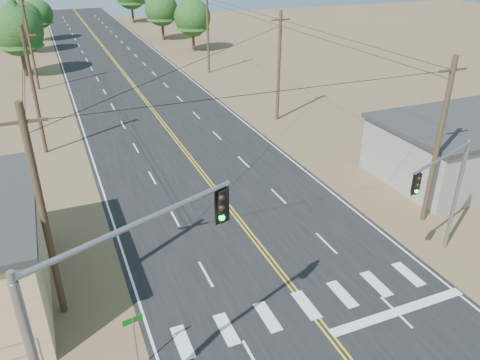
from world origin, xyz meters
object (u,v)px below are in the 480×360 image
building_right (480,146)px  signal_mast_left (104,310)px  signal_mast_right (447,186)px  street_sign (135,335)px

building_right → signal_mast_left: size_ratio=1.85×
building_right → signal_mast_right: signal_mast_right is taller
street_sign → building_right: bearing=6.8°
signal_mast_left → street_sign: bearing=45.8°
building_right → street_sign: size_ratio=5.61×
signal_mast_right → street_sign: size_ratio=2.42×
signal_mast_right → street_sign: bearing=165.0°
signal_mast_left → signal_mast_right: (17.10, 3.85, -1.18)m
building_right → signal_mast_right: size_ratio=2.32×
signal_mast_left → street_sign: signal_mast_left is taller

